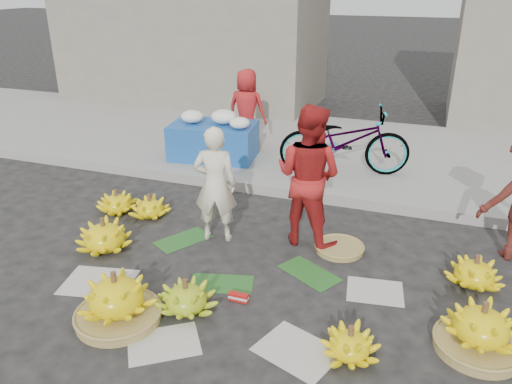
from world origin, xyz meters
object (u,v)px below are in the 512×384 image
(banana_bunch_4, at_px, (481,330))
(vendor_cream, at_px, (215,185))
(bicycle, at_px, (345,141))
(flower_table, at_px, (214,138))
(banana_bunch_0, at_px, (104,236))

(banana_bunch_4, distance_m, vendor_cream, 3.08)
(bicycle, bearing_deg, flower_table, 75.23)
(banana_bunch_0, height_order, bicycle, bicycle)
(banana_bunch_0, height_order, vendor_cream, vendor_cream)
(banana_bunch_4, bearing_deg, flower_table, 139.06)
(vendor_cream, xyz_separation_m, flower_table, (-1.09, 2.37, -0.25))
(vendor_cream, bearing_deg, banana_bunch_4, 145.25)
(flower_table, bearing_deg, banana_bunch_4, -48.42)
(vendor_cream, relative_size, bicycle, 0.71)
(banana_bunch_4, height_order, bicycle, bicycle)
(banana_bunch_4, relative_size, vendor_cream, 0.51)
(banana_bunch_4, distance_m, bicycle, 3.90)
(flower_table, relative_size, bicycle, 0.75)
(banana_bunch_0, distance_m, flower_table, 3.07)
(banana_bunch_4, relative_size, flower_table, 0.48)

